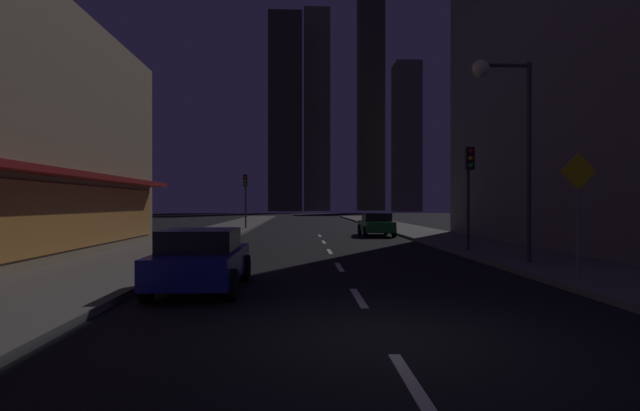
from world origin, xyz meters
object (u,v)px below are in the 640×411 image
object	(u,v)px
street_lamp_right	(504,111)
pedestrian_crossing_sign	(578,205)
traffic_light_far_left	(246,189)
car_parked_far	(376,224)
fire_hydrant_far_left	(209,235)
traffic_light_near_right	(469,175)
car_parked_near	(202,259)

from	to	relation	value
street_lamp_right	pedestrian_crossing_sign	size ratio (longest dim) A/B	2.09
traffic_light_far_left	car_parked_far	bearing A→B (deg)	-39.50
fire_hydrant_far_left	pedestrian_crossing_sign	distance (m)	17.83
traffic_light_near_right	pedestrian_crossing_sign	xyz separation A→B (m)	(0.10, -7.62, -1.18)
traffic_light_near_right	street_lamp_right	world-z (taller)	street_lamp_right
car_parked_near	traffic_light_near_right	world-z (taller)	traffic_light_near_right
fire_hydrant_far_left	pedestrian_crossing_sign	xyz separation A→B (m)	(11.50, -13.54, 1.56)
car_parked_near	traffic_light_far_left	size ratio (longest dim) A/B	1.01
car_parked_near	fire_hydrant_far_left	bearing A→B (deg)	99.56
car_parked_far	traffic_light_near_right	bearing A→B (deg)	-80.93
fire_hydrant_far_left	street_lamp_right	xyz separation A→B (m)	(11.28, -9.61, 4.61)
traffic_light_far_left	fire_hydrant_far_left	bearing A→B (deg)	-91.70
car_parked_near	street_lamp_right	world-z (taller)	street_lamp_right
traffic_light_far_left	street_lamp_right	bearing A→B (deg)	-64.77
car_parked_near	pedestrian_crossing_sign	size ratio (longest dim) A/B	1.34
pedestrian_crossing_sign	traffic_light_far_left	bearing A→B (deg)	112.33
car_parked_near	traffic_light_far_left	bearing A→B (deg)	94.00
fire_hydrant_far_left	pedestrian_crossing_sign	world-z (taller)	pedestrian_crossing_sign
traffic_light_near_right	fire_hydrant_far_left	bearing A→B (deg)	152.55
fire_hydrant_far_left	traffic_light_far_left	xyz separation A→B (m)	(0.40, 13.49, 2.74)
car_parked_near	car_parked_far	bearing A→B (deg)	69.87
fire_hydrant_far_left	traffic_light_near_right	bearing A→B (deg)	-27.45
traffic_light_far_left	car_parked_near	bearing A→B (deg)	-86.00
street_lamp_right	pedestrian_crossing_sign	world-z (taller)	street_lamp_right
fire_hydrant_far_left	traffic_light_far_left	bearing A→B (deg)	88.30
car_parked_near	car_parked_far	xyz separation A→B (m)	(7.20, 19.64, 0.00)
pedestrian_crossing_sign	traffic_light_near_right	bearing A→B (deg)	90.75
fire_hydrant_far_left	street_lamp_right	size ratio (longest dim) A/B	0.10
car_parked_near	street_lamp_right	size ratio (longest dim) A/B	0.64
car_parked_far	pedestrian_crossing_sign	bearing A→B (deg)	-84.15
car_parked_far	fire_hydrant_far_left	size ratio (longest dim) A/B	6.48
car_parked_far	pedestrian_crossing_sign	world-z (taller)	pedestrian_crossing_sign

